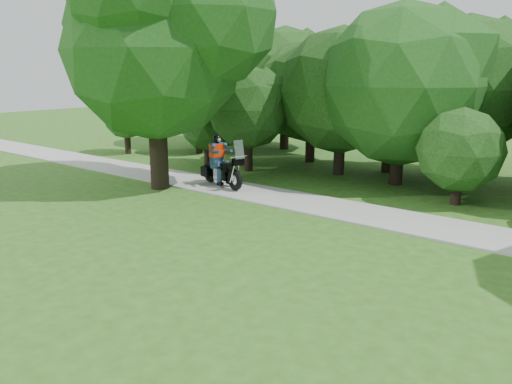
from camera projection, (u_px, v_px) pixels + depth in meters
The scene contains 4 objects.
ground at pixel (296, 364), 7.57m from camera, with size 100.00×100.00×0.00m, color #305217.
walkway at pixel (459, 232), 13.66m from camera, with size 60.00×2.20×0.06m, color #959591.
big_tree_west at pixel (160, 29), 17.76m from camera, with size 8.64×6.56×9.96m.
touring_motorcycle at pixel (220, 167), 18.85m from camera, with size 2.50×1.22×1.94m.
Camera 1 is at (3.69, -5.66, 4.34)m, focal length 35.00 mm.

